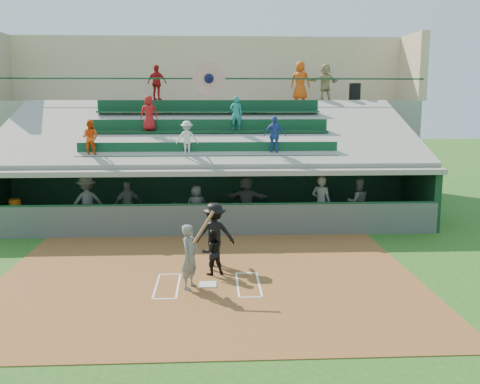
{
  "coord_description": "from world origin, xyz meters",
  "views": [
    {
      "loc": [
        0.15,
        -12.95,
        4.66
      ],
      "look_at": [
        0.99,
        3.5,
        1.8
      ],
      "focal_mm": 40.0,
      "sensor_mm": 36.0,
      "label": 1
    }
  ],
  "objects_px": {
    "water_cooler": "(15,205)",
    "trash_bin": "(355,92)",
    "white_table": "(14,220)",
    "batter_at_plate": "(190,256)",
    "catcher": "(212,252)",
    "home_plate": "(208,284)"
  },
  "relations": [
    {
      "from": "white_table",
      "to": "water_cooler",
      "type": "height_order",
      "value": "water_cooler"
    },
    {
      "from": "batter_at_plate",
      "to": "water_cooler",
      "type": "bearing_deg",
      "value": 135.68
    },
    {
      "from": "batter_at_plate",
      "to": "water_cooler",
      "type": "distance_m",
      "value": 9.1
    },
    {
      "from": "catcher",
      "to": "home_plate",
      "type": "bearing_deg",
      "value": 67.05
    },
    {
      "from": "catcher",
      "to": "white_table",
      "type": "distance_m",
      "value": 8.89
    },
    {
      "from": "catcher",
      "to": "water_cooler",
      "type": "bearing_deg",
      "value": -52.43
    },
    {
      "from": "home_plate",
      "to": "water_cooler",
      "type": "xyz_separation_m",
      "value": [
        -6.94,
        6.19,
        0.91
      ]
    },
    {
      "from": "catcher",
      "to": "trash_bin",
      "type": "distance_m",
      "value": 14.22
    },
    {
      "from": "batter_at_plate",
      "to": "white_table",
      "type": "xyz_separation_m",
      "value": [
        -6.59,
        6.32,
        -0.45
      ]
    },
    {
      "from": "water_cooler",
      "to": "batter_at_plate",
      "type": "bearing_deg",
      "value": -44.32
    },
    {
      "from": "water_cooler",
      "to": "trash_bin",
      "type": "xyz_separation_m",
      "value": [
        13.86,
        6.36,
        4.07
      ]
    },
    {
      "from": "trash_bin",
      "to": "batter_at_plate",
      "type": "bearing_deg",
      "value": -120.04
    },
    {
      "from": "trash_bin",
      "to": "catcher",
      "type": "bearing_deg",
      "value": -120.21
    },
    {
      "from": "batter_at_plate",
      "to": "trash_bin",
      "type": "xyz_separation_m",
      "value": [
        7.35,
        12.72,
        4.17
      ]
    },
    {
      "from": "home_plate",
      "to": "batter_at_plate",
      "type": "height_order",
      "value": "batter_at_plate"
    },
    {
      "from": "water_cooler",
      "to": "trash_bin",
      "type": "bearing_deg",
      "value": 24.65
    },
    {
      "from": "water_cooler",
      "to": "white_table",
      "type": "bearing_deg",
      "value": -157.86
    },
    {
      "from": "home_plate",
      "to": "catcher",
      "type": "xyz_separation_m",
      "value": [
        0.11,
        0.85,
        0.6
      ]
    },
    {
      "from": "white_table",
      "to": "trash_bin",
      "type": "bearing_deg",
      "value": 16.81
    },
    {
      "from": "water_cooler",
      "to": "trash_bin",
      "type": "distance_m",
      "value": 15.78
    },
    {
      "from": "water_cooler",
      "to": "trash_bin",
      "type": "height_order",
      "value": "trash_bin"
    },
    {
      "from": "batter_at_plate",
      "to": "white_table",
      "type": "height_order",
      "value": "batter_at_plate"
    }
  ]
}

